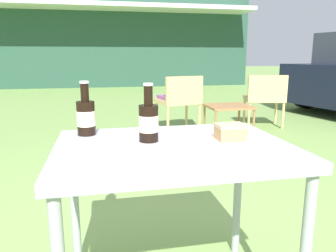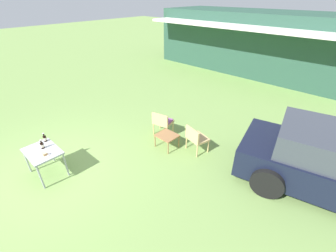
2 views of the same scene
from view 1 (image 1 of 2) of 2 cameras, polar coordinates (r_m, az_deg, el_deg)
cabin_building at (r=12.93m, az=-12.29°, el=14.06°), size 10.39×4.91×3.03m
wicker_chair_cushioned at (r=4.55m, az=2.01°, el=4.92°), size 0.63×0.56×0.76m
wicker_chair_plain at (r=4.99m, az=16.54°, el=5.05°), size 0.64×0.57×0.76m
garden_side_table at (r=4.35m, az=10.49°, el=3.02°), size 0.56×0.50×0.40m
patio_table at (r=1.29m, az=0.91°, el=-6.27°), size 0.90×0.66×0.70m
cake_on_plate at (r=1.30m, az=10.13°, el=-1.83°), size 0.25×0.25×0.07m
cola_bottle_near at (r=1.29m, az=-3.41°, el=0.86°), size 0.08×0.08×0.23m
cola_bottle_far at (r=1.44m, az=-14.10°, el=1.68°), size 0.08×0.08×0.23m
fork at (r=1.29m, az=5.99°, el=-2.76°), size 0.17×0.04×0.01m
loose_bottle_cap at (r=1.27m, az=2.20°, el=-2.83°), size 0.03×0.03×0.01m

